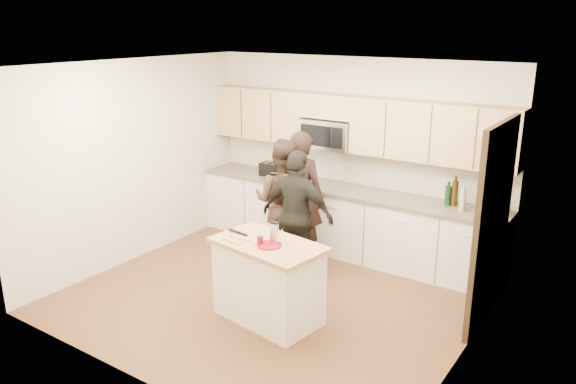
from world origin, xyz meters
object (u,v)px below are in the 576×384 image
Objects in this scene: toaster at (271,169)px; woman_left at (301,197)px; island at (268,281)px; woman_right at (298,216)px; woman_center at (283,202)px.

woman_left reaches higher than toaster.
woman_right reaches higher than island.
toaster is 1.04m from woman_left.
island is 2.63m from toaster.
toaster is (-1.47, 2.10, 0.58)m from island.
toaster is 0.19× the size of woman_right.
woman_left is at bearing 118.94° from island.
woman_left reaches higher than island.
island is 1.61m from woman_center.
woman_center reaches higher than island.
woman_right is (0.28, -0.50, -0.07)m from woman_left.
island is 1.73m from woman_left.
woman_left reaches higher than woman_right.
island is 4.11× the size of toaster.
woman_left is at bearing -139.43° from woman_center.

